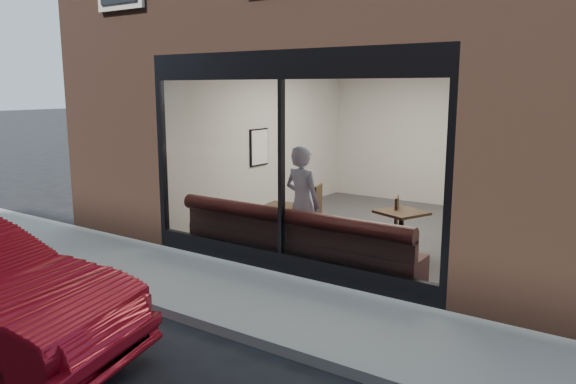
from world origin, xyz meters
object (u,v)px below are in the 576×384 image
Objects in this scene: banquette at (297,251)px; cafe_chair_right at (384,238)px; cafe_table_left at (283,207)px; cafe_table_right at (402,213)px; person at (303,204)px; cafe_chair_left at (308,222)px.

cafe_chair_right is (0.79, 1.41, 0.01)m from banquette.
cafe_table_left is (-0.65, 0.55, 0.52)m from banquette.
cafe_table_right reaches higher than cafe_chair_right.
person is 1.59m from cafe_table_right.
cafe_table_left is at bearing 11.16° from cafe_chair_right.
cafe_table_right is (1.79, 0.73, 0.00)m from cafe_table_left.
person is 2.75× the size of cafe_table_right.
cafe_table_right is at bearing 153.57° from cafe_chair_left.
person is at bearing 32.99° from cafe_chair_right.
banquette is 1.00m from cafe_table_left.
cafe_chair_left is at bearing -51.49° from person.
banquette is 1.81m from cafe_chair_left.
cafe_chair_left is at bearing 170.67° from cafe_table_right.
person is (-0.08, 0.27, 0.69)m from banquette.
cafe_chair_right is (-0.35, 0.13, -0.50)m from cafe_table_right.
person is 1.67m from cafe_chair_left.
cafe_table_left is 1.46× the size of cafe_chair_left.
cafe_table_left is (-0.57, 0.28, -0.17)m from person.
person reaches higher than cafe_chair_right.
cafe_table_left is at bearing -16.88° from person.
cafe_table_left reaches higher than cafe_chair_left.
cafe_table_left is at bearing -157.80° from cafe_table_right.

